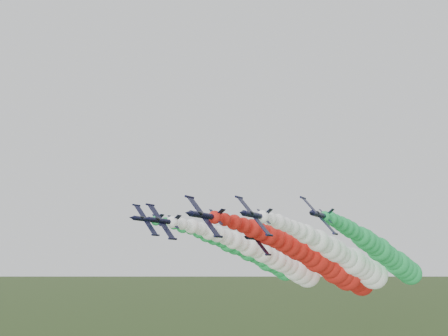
{
  "coord_description": "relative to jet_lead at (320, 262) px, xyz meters",
  "views": [
    {
      "loc": [
        49.32,
        -64.06,
        37.67
      ],
      "look_at": [
        7.98,
        8.1,
        55.18
      ],
      "focal_mm": 35.0,
      "sensor_mm": 36.0,
      "label": 1
    }
  ],
  "objects": [
    {
      "name": "jet_inner_right",
      "position": [
        5.9,
        7.74,
        0.21
      ],
      "size": [
        13.4,
        74.24,
        19.32
      ],
      "rotation": [
        0.0,
        0.87,
        0.0
      ],
      "color": "black",
      "rests_on": "ground"
    },
    {
      "name": "jet_inner_left",
      "position": [
        -13.6,
        6.97,
        0.03
      ],
      "size": [
        13.3,
        74.15,
        19.23
      ],
      "rotation": [
        0.0,
        0.87,
        0.0
      ],
      "color": "black",
      "rests_on": "ground"
    },
    {
      "name": "jet_lead",
      "position": [
        0.0,
        0.0,
        0.0
      ],
      "size": [
        13.19,
        74.04,
        19.12
      ],
      "rotation": [
        0.0,
        0.87,
        0.0
      ],
      "color": "black",
      "rests_on": "ground"
    },
    {
      "name": "jet_trail",
      "position": [
        -1.03,
        22.95,
        -2.91
      ],
      "size": [
        13.44,
        74.29,
        19.37
      ],
      "rotation": [
        0.0,
        0.87,
        0.0
      ],
      "color": "black",
      "rests_on": "ground"
    },
    {
      "name": "jet_outer_left",
      "position": [
        -23.75,
        13.06,
        1.67
      ],
      "size": [
        13.1,
        73.95,
        19.03
      ],
      "rotation": [
        0.0,
        0.87,
        0.0
      ],
      "color": "black",
      "rests_on": "ground"
    },
    {
      "name": "jet_outer_right",
      "position": [
        14.15,
        14.57,
        1.22
      ],
      "size": [
        12.8,
        73.65,
        18.72
      ],
      "rotation": [
        0.0,
        0.87,
        0.0
      ],
      "color": "black",
      "rests_on": "ground"
    }
  ]
}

